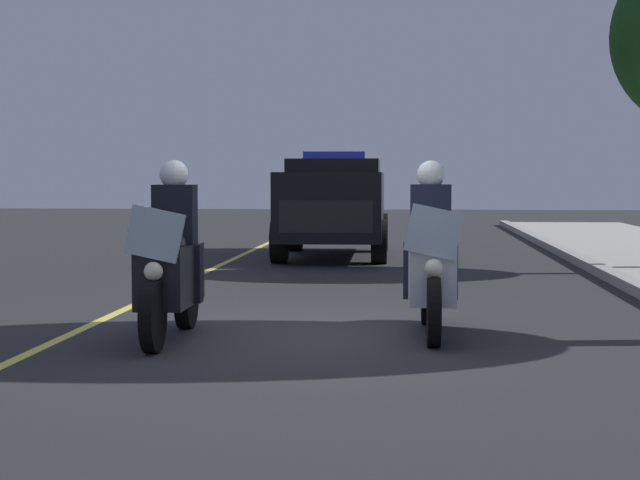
# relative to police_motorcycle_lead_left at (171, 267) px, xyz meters

# --- Properties ---
(ground_plane) EXTENTS (80.00, 80.00, 0.00)m
(ground_plane) POSITION_rel_police_motorcycle_lead_left_xyz_m (-0.35, 1.34, -0.70)
(ground_plane) COLOR #28282B
(lane_stripe_center) EXTENTS (48.00, 0.12, 0.01)m
(lane_stripe_center) POSITION_rel_police_motorcycle_lead_left_xyz_m (-0.35, -1.06, -0.70)
(lane_stripe_center) COLOR #E0D14C
(lane_stripe_center) RESTS_ON ground
(police_motorcycle_lead_left) EXTENTS (2.14, 0.57, 1.72)m
(police_motorcycle_lead_left) POSITION_rel_police_motorcycle_lead_left_xyz_m (0.00, 0.00, 0.00)
(police_motorcycle_lead_left) COLOR black
(police_motorcycle_lead_left) RESTS_ON ground
(police_motorcycle_lead_right) EXTENTS (2.14, 0.57, 1.72)m
(police_motorcycle_lead_right) POSITION_rel_police_motorcycle_lead_left_xyz_m (-0.54, 2.48, 0.00)
(police_motorcycle_lead_right) COLOR black
(police_motorcycle_lead_right) RESTS_ON ground
(police_suv) EXTENTS (4.94, 2.15, 2.05)m
(police_suv) POSITION_rel_police_motorcycle_lead_left_xyz_m (-10.41, 0.79, 0.37)
(police_suv) COLOR black
(police_suv) RESTS_ON ground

